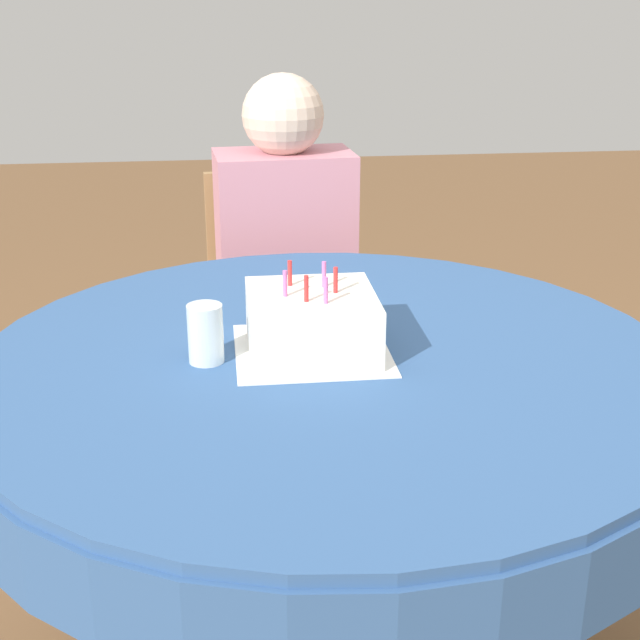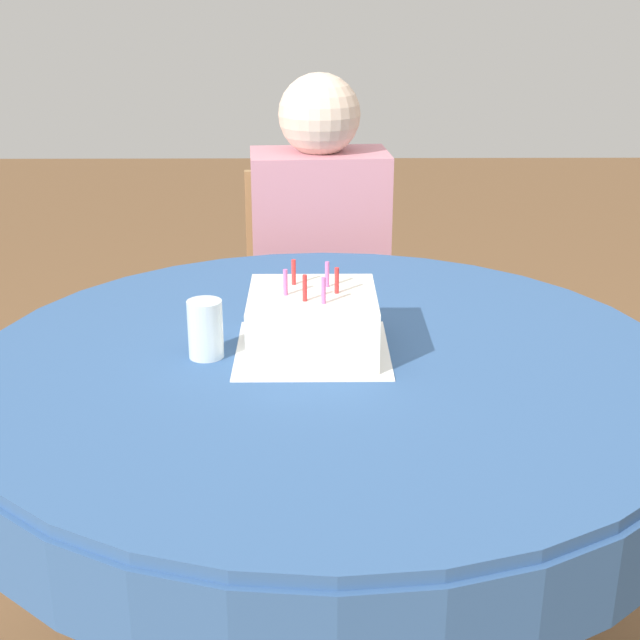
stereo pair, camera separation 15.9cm
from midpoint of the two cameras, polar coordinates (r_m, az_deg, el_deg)
The scene contains 6 objects.
dining_table at distance 1.65m, azimuth -2.28°, elevation -5.07°, with size 1.31×1.31×0.77m.
chair at distance 2.62m, azimuth -4.17°, elevation 0.53°, with size 0.48×0.48×0.88m.
person at distance 2.46m, azimuth -4.05°, elevation 4.74°, with size 0.38×0.34×1.18m.
napkin at distance 1.63m, azimuth -3.33°, elevation -1.98°, with size 0.28×0.28×0.00m.
birthday_cake at distance 1.61m, azimuth -3.37°, elevation -0.18°, with size 0.23×0.23×0.15m.
drinking_glass at distance 1.58m, azimuth -10.21°, elevation -0.92°, with size 0.06×0.06×0.11m.
Camera 1 is at (-0.19, -1.47, 1.40)m, focal length 50.00 mm.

